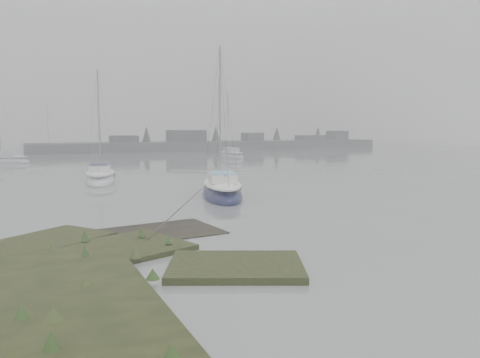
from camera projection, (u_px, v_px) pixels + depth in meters
name	position (u px, v px, depth m)	size (l,w,h in m)	color
ground	(80.00, 172.00, 39.53)	(160.00, 160.00, 0.00)	slate
far_shoreline	(223.00, 144.00, 79.49)	(60.00, 8.00, 4.15)	#4C4F51
sailboat_main	(222.00, 192.00, 25.14)	(3.74, 6.52, 8.75)	#111436
sailboat_white	(100.00, 179.00, 31.73)	(3.04, 6.14, 8.30)	silver
sailboat_far_a	(7.00, 160.00, 49.69)	(5.32, 4.72, 7.60)	silver
sailboat_far_b	(231.00, 156.00, 57.63)	(2.10, 5.80, 8.09)	#ACB0B6
sailboat_far_c	(54.00, 151.00, 68.66)	(5.14, 1.78, 7.20)	silver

